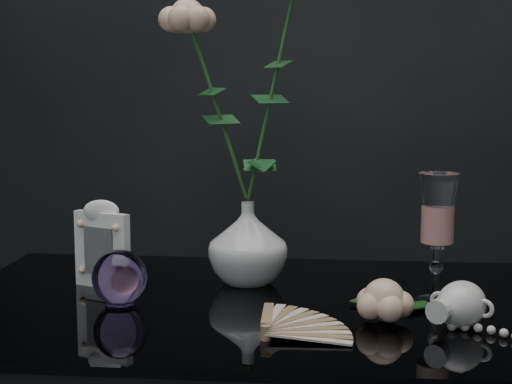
# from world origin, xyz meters

# --- Properties ---
(vase) EXTENTS (0.17, 0.17, 0.13)m
(vase) POSITION_xyz_m (-0.08, 0.15, 0.83)
(vase) COLOR silver
(vase) RESTS_ON table
(wine_glass) EXTENTS (0.06, 0.06, 0.19)m
(wine_glass) POSITION_xyz_m (0.20, 0.06, 0.86)
(wine_glass) COLOR white
(wine_glass) RESTS_ON table
(picture_frame) EXTENTS (0.13, 0.12, 0.14)m
(picture_frame) POSITION_xyz_m (-0.31, 0.11, 0.83)
(picture_frame) COLOR white
(picture_frame) RESTS_ON table
(paperweight) EXTENTS (0.11, 0.11, 0.08)m
(paperweight) POSITION_xyz_m (-0.26, 0.01, 0.80)
(paperweight) COLOR #8D6EB3
(paperweight) RESTS_ON table
(paper_fan) EXTENTS (0.26, 0.23, 0.02)m
(paper_fan) POSITION_xyz_m (-0.03, -0.13, 0.77)
(paper_fan) COLOR #F2ECC2
(paper_fan) RESTS_ON table
(loose_rose) EXTENTS (0.14, 0.18, 0.06)m
(loose_rose) POSITION_xyz_m (0.12, -0.03, 0.79)
(loose_rose) COLOR #D9AF8C
(loose_rose) RESTS_ON table
(pearl_jar) EXTENTS (0.30, 0.31, 0.07)m
(pearl_jar) POSITION_xyz_m (0.22, -0.04, 0.79)
(pearl_jar) COLOR silver
(pearl_jar) RESTS_ON table
(roses) EXTENTS (0.25, 0.12, 0.45)m
(roses) POSITION_xyz_m (-0.08, 0.16, 1.10)
(roses) COLOR #DCAE8C
(roses) RESTS_ON vase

